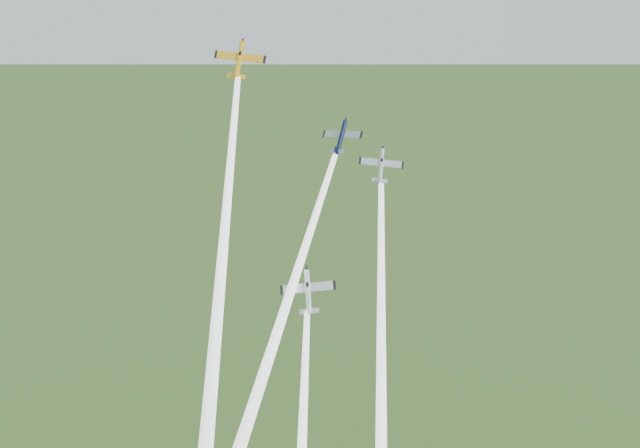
# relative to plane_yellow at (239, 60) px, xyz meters

# --- Properties ---
(plane_yellow) EXTENTS (8.58, 6.36, 8.06)m
(plane_yellow) POSITION_rel_plane_yellow_xyz_m (0.00, 0.00, 0.00)
(plane_yellow) COLOR #FEB116
(smoke_trail_yellow) EXTENTS (4.93, 40.59, 54.54)m
(smoke_trail_yellow) POSITION_rel_plane_yellow_xyz_m (1.38, -21.17, -29.18)
(smoke_trail_yellow) COLOR white
(plane_navy) EXTENTS (8.12, 7.59, 6.99)m
(plane_navy) POSITION_rel_plane_yellow_xyz_m (16.23, 0.45, -11.97)
(plane_navy) COLOR #0B1234
(smoke_trail_navy) EXTENTS (16.52, 35.67, 50.59)m
(smoke_trail_navy) POSITION_rel_plane_yellow_xyz_m (8.67, -17.82, -39.18)
(smoke_trail_navy) COLOR white
(plane_silver_right) EXTENTS (7.52, 6.00, 7.24)m
(plane_silver_right) POSITION_rel_plane_yellow_xyz_m (22.67, 1.68, -16.80)
(plane_silver_right) COLOR silver
(smoke_trail_silver_right) EXTENTS (6.89, 42.72, 57.56)m
(smoke_trail_silver_right) POSITION_rel_plane_yellow_xyz_m (25.07, -20.50, -47.49)
(smoke_trail_silver_right) COLOR white
(plane_silver_low) EXTENTS (9.89, 6.82, 8.78)m
(plane_silver_low) POSITION_rel_plane_yellow_xyz_m (12.87, -12.80, -33.43)
(plane_silver_low) COLOR silver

